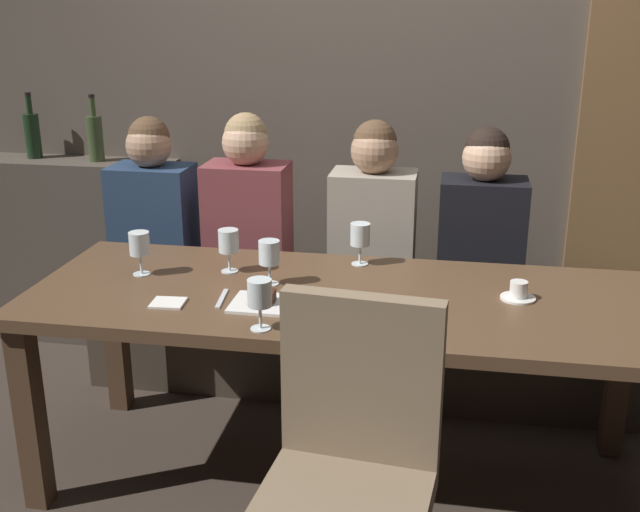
{
  "coord_description": "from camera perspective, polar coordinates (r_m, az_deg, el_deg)",
  "views": [
    {
      "loc": [
        0.36,
        -2.47,
        1.72
      ],
      "look_at": [
        -0.1,
        0.1,
        0.84
      ],
      "focal_mm": 43.15,
      "sensor_mm": 36.0,
      "label": 1
    }
  ],
  "objects": [
    {
      "name": "wine_glass_far_left",
      "position": [
        2.9,
        -13.23,
        0.75
      ],
      "size": [
        0.08,
        0.08,
        0.16
      ],
      "color": "silver",
      "rests_on": "dining_table"
    },
    {
      "name": "wine_glass_far_right",
      "position": [
        2.93,
        3.0,
        1.53
      ],
      "size": [
        0.08,
        0.08,
        0.16
      ],
      "color": "silver",
      "rests_on": "dining_table"
    },
    {
      "name": "fork_on_table",
      "position": [
        2.65,
        -7.29,
        -3.15
      ],
      "size": [
        0.03,
        0.17,
        0.01
      ],
      "primitive_type": "cube",
      "rotation": [
        0.0,
        0.0,
        0.11
      ],
      "color": "silver",
      "rests_on": "dining_table"
    },
    {
      "name": "diner_bearded",
      "position": [
        3.39,
        -5.4,
        3.4
      ],
      "size": [
        0.36,
        0.24,
        0.81
      ],
      "color": "brown",
      "rests_on": "banquette_bench"
    },
    {
      "name": "folded_napkin",
      "position": [
        2.64,
        -11.2,
        -3.43
      ],
      "size": [
        0.12,
        0.11,
        0.01
      ],
      "primitive_type": "cube",
      "rotation": [
        0.0,
        0.0,
        0.07
      ],
      "color": "silver",
      "rests_on": "dining_table"
    },
    {
      "name": "wine_glass_center_front",
      "position": [
        2.36,
        -4.49,
        -2.84
      ],
      "size": [
        0.08,
        0.08,
        0.16
      ],
      "color": "silver",
      "rests_on": "dining_table"
    },
    {
      "name": "back_counter",
      "position": [
        4.18,
        -17.66,
        0.43
      ],
      "size": [
        1.1,
        0.28,
        0.95
      ],
      "primitive_type": "cube",
      "color": "#494138",
      "rests_on": "ground"
    },
    {
      "name": "wine_bottle_pale_label",
      "position": [
        3.97,
        -16.34,
        8.49
      ],
      "size": [
        0.08,
        0.08,
        0.33
      ],
      "color": "#384728",
      "rests_on": "back_counter"
    },
    {
      "name": "chair_near_side",
      "position": [
        2.11,
        2.3,
        -14.73
      ],
      "size": [
        0.48,
        0.48,
        0.98
      ],
      "color": "brown",
      "rests_on": "ground"
    },
    {
      "name": "wine_glass_end_left",
      "position": [
        2.73,
        -3.78,
        0.11
      ],
      "size": [
        0.08,
        0.08,
        0.16
      ],
      "color": "silver",
      "rests_on": "dining_table"
    },
    {
      "name": "diner_near_end",
      "position": [
        3.32,
        11.93,
        2.42
      ],
      "size": [
        0.36,
        0.24,
        0.77
      ],
      "color": "black",
      "rests_on": "banquette_bench"
    },
    {
      "name": "dessert_plate",
      "position": [
        2.58,
        -4.41,
        -3.34
      ],
      "size": [
        0.19,
        0.19,
        0.05
      ],
      "color": "white",
      "rests_on": "dining_table"
    },
    {
      "name": "diner_redhead",
      "position": [
        3.56,
        -12.27,
        3.54
      ],
      "size": [
        0.36,
        0.24,
        0.78
      ],
      "color": "navy",
      "rests_on": "banquette_bench"
    },
    {
      "name": "dining_table",
      "position": [
        2.71,
        1.64,
        -4.52
      ],
      "size": [
        2.2,
        0.84,
        0.74
      ],
      "color": "#493422",
      "rests_on": "ground"
    },
    {
      "name": "diner_far_end",
      "position": [
        3.3,
        3.95,
        2.85
      ],
      "size": [
        0.36,
        0.24,
        0.79
      ],
      "color": "#9E9384",
      "rests_on": "banquette_bench"
    },
    {
      "name": "back_wall_tiled",
      "position": [
        3.71,
        4.63,
        15.2
      ],
      "size": [
        6.0,
        0.12,
        3.0
      ],
      "primitive_type": "cube",
      "color": "brown",
      "rests_on": "ground"
    },
    {
      "name": "banquette_bench",
      "position": [
        3.52,
        3.26,
        -6.45
      ],
      "size": [
        2.5,
        0.44,
        0.45
      ],
      "color": "#40352A",
      "rests_on": "ground"
    },
    {
      "name": "wine_bottle_dark_red",
      "position": [
        4.15,
        -20.55,
        8.47
      ],
      "size": [
        0.08,
        0.08,
        0.33
      ],
      "color": "black",
      "rests_on": "back_counter"
    },
    {
      "name": "ground",
      "position": [
        3.03,
        1.52,
        -15.94
      ],
      "size": [
        9.0,
        9.0,
        0.0
      ],
      "primitive_type": "plane",
      "color": "#382D26"
    },
    {
      "name": "espresso_cup",
      "position": [
        2.71,
        14.5,
        -2.6
      ],
      "size": [
        0.12,
        0.12,
        0.06
      ],
      "color": "white",
      "rests_on": "dining_table"
    },
    {
      "name": "wine_glass_near_left",
      "position": [
        2.87,
        -6.8,
        1.04
      ],
      "size": [
        0.08,
        0.08,
        0.16
      ],
      "color": "silver",
      "rests_on": "dining_table"
    }
  ]
}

